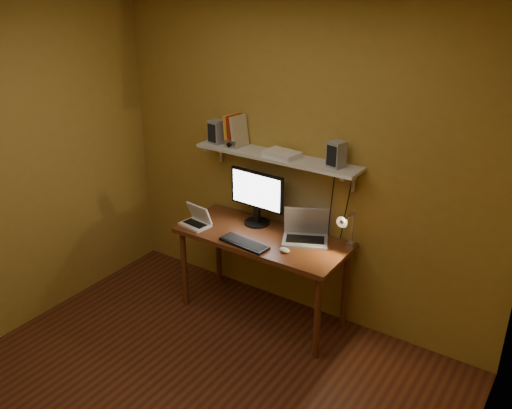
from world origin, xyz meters
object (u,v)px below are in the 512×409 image
Objects in this scene: netbook at (197,219)px; router at (282,154)px; speaker_left at (216,132)px; desk at (262,245)px; wall_shelf at (276,157)px; shelf_camera at (230,144)px; keyboard at (244,243)px; laptop at (306,231)px; speaker_right at (336,154)px; desk_lamp at (347,226)px; mouse at (285,250)px; monitor at (257,195)px.

router is (0.62, 0.32, 0.60)m from netbook.
router is (0.63, -0.00, -0.08)m from speaker_left.
wall_shelf is at bearing 90.00° from desk.
shelf_camera reaches higher than desk.
keyboard is 3.60× the size of shelf_camera.
laptop is 3.75× the size of shelf_camera.
router is at bearing 5.78° from shelf_camera.
netbook is 1.34× the size of speaker_right.
desk_lamp is 1.15m from shelf_camera.
desk is 0.34m from mouse.
mouse is at bearing -30.91° from monitor.
monitor is at bearing 5.14° from speaker_left.
mouse is (0.45, -0.30, -0.24)m from monitor.
laptop is at bearing 23.18° from desk.
laptop is at bearing 49.91° from keyboard.
monitor is 5.55× the size of mouse.
desk is 15.29× the size of mouse.
wall_shelf is at bearing -166.16° from speaker_right.
keyboard is at bearing -28.14° from speaker_left.
keyboard is 1.54× the size of router.
router is at bearing 7.27° from speaker_left.
keyboard is at bearing -103.59° from router.
router reaches higher than netbook.
monitor is at bearing 114.67° from keyboard.
mouse is 0.49m from desk_lamp.
netbook is (-0.56, -0.14, 0.14)m from desk.
shelf_camera is (-0.37, 0.34, 0.65)m from keyboard.
laptop reaches higher than netbook.
netbook reaches higher than keyboard.
desk_lamp is 1.93× the size of speaker_right.
mouse reaches higher than keyboard.
netbook is 0.74m from speaker_left.
speaker_right is (1.08, 0.02, -0.00)m from speaker_left.
desk_lamp is (0.34, -0.01, 0.14)m from laptop.
desk is at bearing -108.56° from router.
shelf_camera reaches higher than desk_lamp.
speaker_right reaches higher than netbook.
speaker_left is at bearing 149.91° from keyboard.
mouse is 0.98m from shelf_camera.
router is at bearing 81.90° from keyboard.
mouse is at bearing -121.26° from laptop.
netbook is at bearing -166.29° from desk.
keyboard is 0.98m from speaker_right.
router is (0.06, 0.18, 0.73)m from desk.
monitor reaches higher than desk.
keyboard is 0.75m from router.
wall_shelf is 5.37× the size of netbook.
laptop reaches higher than keyboard.
speaker_left reaches higher than laptop.
shelf_camera is (-0.71, -0.00, 0.59)m from laptop.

